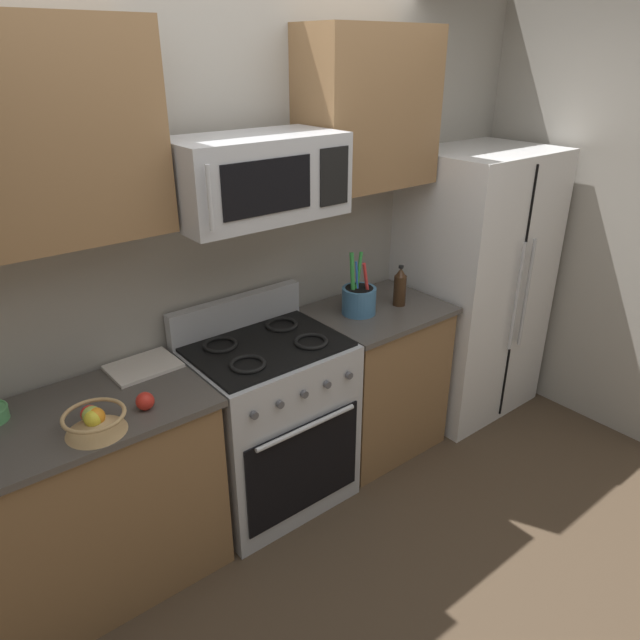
{
  "coord_description": "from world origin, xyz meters",
  "views": [
    {
      "loc": [
        -1.38,
        -1.53,
        2.23
      ],
      "look_at": [
        0.24,
        0.5,
        1.03
      ],
      "focal_mm": 32.88,
      "sensor_mm": 36.0,
      "label": 1
    }
  ],
  "objects_px": {
    "microwave": "(255,177)",
    "utensil_crock": "(359,299)",
    "cutting_board": "(143,366)",
    "refrigerator": "(472,285)",
    "bottle_soy": "(400,287)",
    "range_oven": "(269,422)",
    "apple_loose": "(145,401)",
    "fruit_basket": "(95,421)"
  },
  "relations": [
    {
      "from": "refrigerator",
      "to": "apple_loose",
      "type": "relative_size",
      "value": 22.81
    },
    {
      "from": "microwave",
      "to": "bottle_soy",
      "type": "xyz_separation_m",
      "value": [
        0.89,
        -0.06,
        -0.71
      ]
    },
    {
      "from": "utensil_crock",
      "to": "fruit_basket",
      "type": "bearing_deg",
      "value": -172.58
    },
    {
      "from": "utensil_crock",
      "to": "cutting_board",
      "type": "distance_m",
      "value": 1.2
    },
    {
      "from": "apple_loose",
      "to": "cutting_board",
      "type": "distance_m",
      "value": 0.35
    },
    {
      "from": "apple_loose",
      "to": "bottle_soy",
      "type": "relative_size",
      "value": 0.32
    },
    {
      "from": "utensil_crock",
      "to": "apple_loose",
      "type": "height_order",
      "value": "utensil_crock"
    },
    {
      "from": "fruit_basket",
      "to": "bottle_soy",
      "type": "height_order",
      "value": "bottle_soy"
    },
    {
      "from": "apple_loose",
      "to": "bottle_soy",
      "type": "height_order",
      "value": "bottle_soy"
    },
    {
      "from": "range_oven",
      "to": "microwave",
      "type": "bearing_deg",
      "value": 90.02
    },
    {
      "from": "microwave",
      "to": "bottle_soy",
      "type": "relative_size",
      "value": 3.28
    },
    {
      "from": "range_oven",
      "to": "cutting_board",
      "type": "xyz_separation_m",
      "value": [
        -0.55,
        0.18,
        0.44
      ]
    },
    {
      "from": "microwave",
      "to": "utensil_crock",
      "type": "height_order",
      "value": "microwave"
    },
    {
      "from": "cutting_board",
      "to": "microwave",
      "type": "bearing_deg",
      "value": -15.51
    },
    {
      "from": "refrigerator",
      "to": "utensil_crock",
      "type": "height_order",
      "value": "refrigerator"
    },
    {
      "from": "utensil_crock",
      "to": "cutting_board",
      "type": "xyz_separation_m",
      "value": [
        -1.18,
        0.16,
        -0.08
      ]
    },
    {
      "from": "refrigerator",
      "to": "cutting_board",
      "type": "bearing_deg",
      "value": 174.76
    },
    {
      "from": "cutting_board",
      "to": "bottle_soy",
      "type": "distance_m",
      "value": 1.46
    },
    {
      "from": "microwave",
      "to": "fruit_basket",
      "type": "xyz_separation_m",
      "value": [
        -0.89,
        -0.2,
        -0.77
      ]
    },
    {
      "from": "utensil_crock",
      "to": "fruit_basket",
      "type": "xyz_separation_m",
      "value": [
        -1.52,
        -0.2,
        -0.03
      ]
    },
    {
      "from": "apple_loose",
      "to": "bottle_soy",
      "type": "xyz_separation_m",
      "value": [
        1.57,
        0.11,
        0.07
      ]
    },
    {
      "from": "cutting_board",
      "to": "utensil_crock",
      "type": "bearing_deg",
      "value": -7.57
    },
    {
      "from": "fruit_basket",
      "to": "range_oven",
      "type": "bearing_deg",
      "value": 11.17
    },
    {
      "from": "range_oven",
      "to": "fruit_basket",
      "type": "xyz_separation_m",
      "value": [
        -0.89,
        -0.18,
        0.49
      ]
    },
    {
      "from": "bottle_soy",
      "to": "range_oven",
      "type": "bearing_deg",
      "value": 177.65
    },
    {
      "from": "cutting_board",
      "to": "bottle_soy",
      "type": "relative_size",
      "value": 1.29
    },
    {
      "from": "utensil_crock",
      "to": "fruit_basket",
      "type": "distance_m",
      "value": 1.54
    },
    {
      "from": "range_oven",
      "to": "utensil_crock",
      "type": "distance_m",
      "value": 0.82
    },
    {
      "from": "refrigerator",
      "to": "cutting_board",
      "type": "relative_size",
      "value": 5.61
    },
    {
      "from": "range_oven",
      "to": "microwave",
      "type": "xyz_separation_m",
      "value": [
        -0.0,
        0.03,
        1.26
      ]
    },
    {
      "from": "microwave",
      "to": "utensil_crock",
      "type": "bearing_deg",
      "value": -0.34
    },
    {
      "from": "utensil_crock",
      "to": "fruit_basket",
      "type": "height_order",
      "value": "utensil_crock"
    },
    {
      "from": "apple_loose",
      "to": "refrigerator",
      "type": "bearing_deg",
      "value": 3.32
    },
    {
      "from": "refrigerator",
      "to": "utensil_crock",
      "type": "distance_m",
      "value": 0.97
    },
    {
      "from": "range_oven",
      "to": "refrigerator",
      "type": "height_order",
      "value": "refrigerator"
    },
    {
      "from": "microwave",
      "to": "utensil_crock",
      "type": "distance_m",
      "value": 0.97
    },
    {
      "from": "range_oven",
      "to": "apple_loose",
      "type": "relative_size",
      "value": 14.56
    },
    {
      "from": "refrigerator",
      "to": "bottle_soy",
      "type": "height_order",
      "value": "refrigerator"
    },
    {
      "from": "range_oven",
      "to": "microwave",
      "type": "height_order",
      "value": "microwave"
    },
    {
      "from": "range_oven",
      "to": "cutting_board",
      "type": "distance_m",
      "value": 0.73
    },
    {
      "from": "microwave",
      "to": "cutting_board",
      "type": "relative_size",
      "value": 2.54
    },
    {
      "from": "range_oven",
      "to": "utensil_crock",
      "type": "relative_size",
      "value": 3.14
    }
  ]
}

